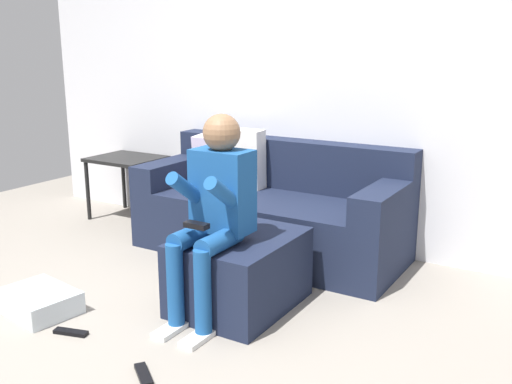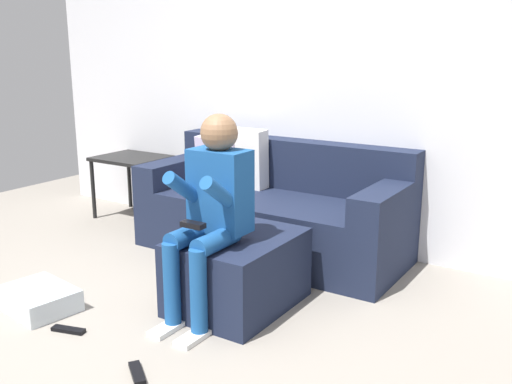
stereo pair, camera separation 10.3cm
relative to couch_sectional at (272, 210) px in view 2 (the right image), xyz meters
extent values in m
plane|color=gray|center=(0.13, -1.81, -0.33)|extent=(7.18, 7.18, 0.00)
cube|color=silver|center=(0.13, 0.42, 1.05)|extent=(5.53, 0.10, 2.77)
cube|color=#192138|center=(0.02, -0.06, -0.10)|extent=(2.04, 0.85, 0.45)
cube|color=#192138|center=(0.02, 0.27, 0.32)|extent=(2.04, 0.20, 0.39)
cube|color=#192138|center=(-0.89, -0.06, 0.22)|extent=(0.22, 0.85, 0.19)
cube|color=#192138|center=(0.93, -0.06, 0.22)|extent=(0.22, 0.85, 0.19)
cube|color=silver|center=(-0.56, 0.09, 0.32)|extent=(0.39, 0.18, 0.40)
cube|color=white|center=(-0.36, 0.09, 0.36)|extent=(0.47, 0.16, 0.47)
cube|color=#192138|center=(0.34, -0.96, -0.11)|extent=(0.61, 0.78, 0.45)
cube|color=#194C8C|center=(0.29, -1.06, 0.41)|extent=(0.34, 0.21, 0.48)
sphere|color=#8C6647|center=(0.29, -1.06, 0.75)|extent=(0.22, 0.22, 0.22)
cylinder|color=#194C8C|center=(0.19, -1.23, 0.17)|extent=(0.11, 0.34, 0.11)
cylinder|color=#194C8C|center=(0.19, -1.40, -0.06)|extent=(0.10, 0.10, 0.47)
cube|color=white|center=(0.19, -1.46, -0.32)|extent=(0.10, 0.22, 0.03)
cylinder|color=#194C8C|center=(0.16, -1.20, 0.42)|extent=(0.08, 0.37, 0.29)
cylinder|color=#194C8C|center=(0.38, -1.23, 0.17)|extent=(0.11, 0.34, 0.11)
cylinder|color=#194C8C|center=(0.38, -1.40, -0.06)|extent=(0.10, 0.10, 0.47)
cube|color=white|center=(0.38, -1.46, -0.32)|extent=(0.10, 0.22, 0.03)
cylinder|color=#194C8C|center=(0.41, -1.19, 0.42)|extent=(0.08, 0.36, 0.29)
cube|color=black|center=(0.29, -1.31, 0.27)|extent=(0.14, 0.06, 0.03)
cube|color=silver|center=(-0.65, -1.66, -0.27)|extent=(0.50, 0.41, 0.13)
cube|color=black|center=(-1.57, 0.10, 0.23)|extent=(0.61, 0.52, 0.03)
cylinder|color=black|center=(-1.85, -0.13, -0.06)|extent=(0.04, 0.04, 0.54)
cylinder|color=black|center=(-1.30, -0.13, -0.06)|extent=(0.04, 0.04, 0.54)
cylinder|color=black|center=(-1.85, 0.33, -0.06)|extent=(0.04, 0.04, 0.54)
cylinder|color=black|center=(-1.30, 0.33, -0.06)|extent=(0.04, 0.04, 0.54)
cube|color=black|center=(0.37, -1.87, -0.32)|extent=(0.19, 0.16, 0.02)
cube|color=black|center=(-0.27, -1.76, -0.32)|extent=(0.20, 0.10, 0.02)
camera|label=1|loc=(2.13, -3.72, 1.22)|focal=40.57mm
camera|label=2|loc=(2.21, -3.67, 1.22)|focal=40.57mm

